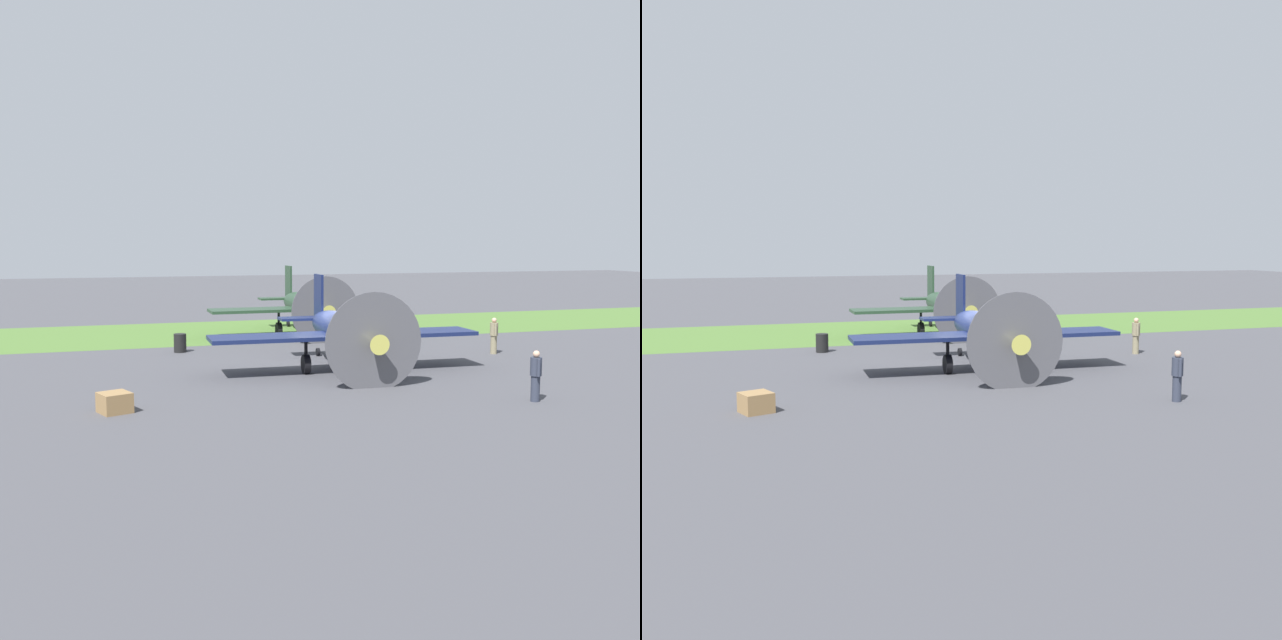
# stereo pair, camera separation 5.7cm
# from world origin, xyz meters

# --- Properties ---
(ground_plane) EXTENTS (160.00, 160.00, 0.00)m
(ground_plane) POSITION_xyz_m (0.00, 0.00, 0.00)
(ground_plane) COLOR #424247
(grass_verge) EXTENTS (120.00, 11.00, 0.01)m
(grass_verge) POSITION_xyz_m (0.00, -12.72, 0.00)
(grass_verge) COLOR #476B2D
(grass_verge) RESTS_ON ground
(airplane_lead) EXTENTS (11.21, 8.89, 4.00)m
(airplane_lead) POSITION_xyz_m (-0.39, 1.58, 1.68)
(airplane_lead) COLOR #141E47
(airplane_lead) RESTS_ON ground
(airplane_wingman) EXTENTS (11.11, 8.85, 3.99)m
(airplane_wingman) POSITION_xyz_m (-2.21, -10.10, 1.67)
(airplane_wingman) COLOR #233D28
(airplane_wingman) RESTS_ON ground
(ground_crew_chief) EXTENTS (0.38, 0.62, 1.73)m
(ground_crew_chief) POSITION_xyz_m (-4.59, 9.14, 0.91)
(ground_crew_chief) COLOR #2D3342
(ground_crew_chief) RESTS_ON ground
(ground_crew_mechanic) EXTENTS (0.38, 0.61, 1.73)m
(ground_crew_mechanic) POSITION_xyz_m (-8.71, -0.40, 0.91)
(ground_crew_mechanic) COLOR #847A5B
(ground_crew_mechanic) RESTS_ON ground
(fuel_drum) EXTENTS (0.60, 0.60, 0.90)m
(fuel_drum) POSITION_xyz_m (5.49, -5.41, 0.45)
(fuel_drum) COLOR black
(fuel_drum) RESTS_ON ground
(supply_crate) EXTENTS (1.16, 1.16, 0.64)m
(supply_crate) POSITION_xyz_m (8.95, 6.53, 0.32)
(supply_crate) COLOR olive
(supply_crate) RESTS_ON ground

